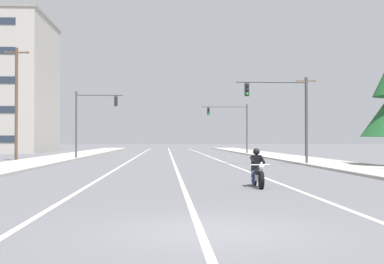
{
  "coord_description": "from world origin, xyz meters",
  "views": [
    {
      "loc": [
        -0.91,
        -10.1,
        1.79
      ],
      "look_at": [
        1.03,
        27.03,
        2.34
      ],
      "focal_mm": 48.35,
      "sensor_mm": 36.0,
      "label": 1
    }
  ],
  "objects_px": {
    "motorcycle_with_rider": "(257,171)",
    "traffic_signal_near_left": "(90,115)",
    "utility_pole_right_far": "(306,115)",
    "traffic_signal_near_right": "(286,107)",
    "utility_pole_left_near": "(16,102)",
    "traffic_signal_mid_right": "(234,121)"
  },
  "relations": [
    {
      "from": "traffic_signal_near_right",
      "to": "traffic_signal_mid_right",
      "type": "bearing_deg",
      "value": 90.2
    },
    {
      "from": "utility_pole_right_far",
      "to": "utility_pole_left_near",
      "type": "bearing_deg",
      "value": -162.15
    },
    {
      "from": "traffic_signal_near_right",
      "to": "utility_pole_left_near",
      "type": "height_order",
      "value": "utility_pole_left_near"
    },
    {
      "from": "motorcycle_with_rider",
      "to": "traffic_signal_near_left",
      "type": "distance_m",
      "value": 30.19
    },
    {
      "from": "motorcycle_with_rider",
      "to": "traffic_signal_near_left",
      "type": "height_order",
      "value": "traffic_signal_near_left"
    },
    {
      "from": "motorcycle_with_rider",
      "to": "traffic_signal_mid_right",
      "type": "bearing_deg",
      "value": 83.55
    },
    {
      "from": "traffic_signal_mid_right",
      "to": "traffic_signal_near_left",
      "type": "bearing_deg",
      "value": -133.87
    },
    {
      "from": "traffic_signal_mid_right",
      "to": "utility_pole_left_near",
      "type": "xyz_separation_m",
      "value": [
        -21.02,
        -19.12,
        0.84
      ]
    },
    {
      "from": "traffic_signal_near_right",
      "to": "utility_pole_right_far",
      "type": "relative_size",
      "value": 0.75
    },
    {
      "from": "traffic_signal_near_left",
      "to": "utility_pole_right_far",
      "type": "distance_m",
      "value": 22.28
    },
    {
      "from": "motorcycle_with_rider",
      "to": "traffic_signal_near_left",
      "type": "relative_size",
      "value": 0.35
    },
    {
      "from": "utility_pole_right_far",
      "to": "motorcycle_with_rider",
      "type": "bearing_deg",
      "value": -108.37
    },
    {
      "from": "utility_pole_left_near",
      "to": "traffic_signal_near_left",
      "type": "bearing_deg",
      "value": 29.1
    },
    {
      "from": "traffic_signal_near_right",
      "to": "utility_pole_left_near",
      "type": "distance_m",
      "value": 22.69
    },
    {
      "from": "traffic_signal_near_right",
      "to": "utility_pole_left_near",
      "type": "bearing_deg",
      "value": 158.66
    },
    {
      "from": "utility_pole_right_far",
      "to": "traffic_signal_mid_right",
      "type": "bearing_deg",
      "value": 121.01
    },
    {
      "from": "motorcycle_with_rider",
      "to": "utility_pole_right_far",
      "type": "relative_size",
      "value": 0.26
    },
    {
      "from": "traffic_signal_near_right",
      "to": "traffic_signal_near_left",
      "type": "distance_m",
      "value": 19.2
    },
    {
      "from": "motorcycle_with_rider",
      "to": "utility_pole_left_near",
      "type": "bearing_deg",
      "value": 122.7
    },
    {
      "from": "traffic_signal_near_right",
      "to": "motorcycle_with_rider",
      "type": "bearing_deg",
      "value": -106.89
    },
    {
      "from": "utility_pole_right_far",
      "to": "traffic_signal_near_right",
      "type": "bearing_deg",
      "value": -109.79
    },
    {
      "from": "motorcycle_with_rider",
      "to": "utility_pole_left_near",
      "type": "distance_m",
      "value": 30.01
    }
  ]
}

